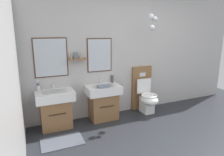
% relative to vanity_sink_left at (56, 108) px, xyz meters
% --- Properties ---
extents(wall_back, '(5.18, 0.56, 2.56)m').
position_rel_vanity_sink_left_xyz_m(wall_back, '(1.90, 0.25, 0.90)').
color(wall_back, '#B7B5B2').
rests_on(wall_back, ground).
extents(wall_left, '(0.12, 4.21, 2.56)m').
position_rel_vanity_sink_left_xyz_m(wall_left, '(-0.61, -1.80, 0.90)').
color(wall_left, '#B7B5B2').
rests_on(wall_left, ground).
extents(bath_mat, '(0.68, 0.44, 0.01)m').
position_rel_vanity_sink_left_xyz_m(bath_mat, '(-0.00, -0.58, -0.38)').
color(bath_mat, '#474C56').
rests_on(bath_mat, ground).
extents(vanity_sink_left, '(0.68, 0.46, 0.71)m').
position_rel_vanity_sink_left_xyz_m(vanity_sink_left, '(0.00, 0.00, 0.00)').
color(vanity_sink_left, brown).
rests_on(vanity_sink_left, ground).
extents(tap_on_left_sink, '(0.03, 0.13, 0.11)m').
position_rel_vanity_sink_left_xyz_m(tap_on_left_sink, '(0.00, 0.16, 0.39)').
color(tap_on_left_sink, silver).
rests_on(tap_on_left_sink, vanity_sink_left).
extents(vanity_sink_right, '(0.68, 0.46, 0.71)m').
position_rel_vanity_sink_left_xyz_m(vanity_sink_right, '(0.95, 0.00, 0.00)').
color(vanity_sink_right, brown).
rests_on(vanity_sink_right, ground).
extents(tap_on_right_sink, '(0.03, 0.13, 0.11)m').
position_rel_vanity_sink_left_xyz_m(tap_on_right_sink, '(0.95, 0.16, 0.39)').
color(tap_on_right_sink, silver).
rests_on(tap_on_right_sink, vanity_sink_right).
extents(toilet, '(0.48, 0.62, 1.00)m').
position_rel_vanity_sink_left_xyz_m(toilet, '(1.95, -0.01, -0.01)').
color(toilet, brown).
rests_on(toilet, ground).
extents(toothbrush_cup, '(0.07, 0.07, 0.20)m').
position_rel_vanity_sink_left_xyz_m(toothbrush_cup, '(-0.26, 0.15, 0.38)').
color(toothbrush_cup, silver).
rests_on(toothbrush_cup, vanity_sink_left).
extents(soap_dispenser, '(0.06, 0.06, 0.19)m').
position_rel_vanity_sink_left_xyz_m(soap_dispenser, '(1.22, 0.16, 0.40)').
color(soap_dispenser, '#4C4C51').
rests_on(soap_dispenser, vanity_sink_right).
extents(folded_hand_towel, '(0.22, 0.16, 0.04)m').
position_rel_vanity_sink_left_xyz_m(folded_hand_towel, '(0.91, -0.13, 0.34)').
color(folded_hand_towel, gray).
rests_on(folded_hand_towel, vanity_sink_right).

